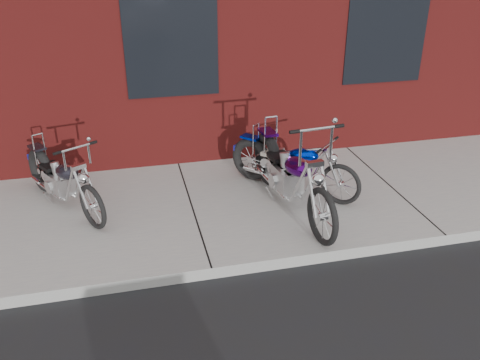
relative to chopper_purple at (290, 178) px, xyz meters
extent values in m
plane|color=black|center=(-1.31, -1.16, -0.60)|extent=(120.00, 120.00, 0.00)
cube|color=#999998|center=(-1.31, 0.34, -0.53)|extent=(22.00, 3.00, 0.15)
torus|color=black|center=(-0.07, 0.63, -0.05)|extent=(0.24, 0.81, 0.80)
torus|color=black|center=(0.11, -1.10, -0.09)|extent=(0.15, 0.72, 0.72)
cube|color=#9F9F9F|center=(0.01, -0.07, -0.06)|extent=(0.35, 0.47, 0.33)
ellipsoid|color=#3B055A|center=(0.04, -0.38, 0.26)|extent=(0.35, 0.64, 0.34)
cube|color=black|center=(-0.02, 0.22, 0.16)|extent=(0.30, 0.34, 0.07)
cylinder|color=silver|center=(0.10, -0.96, 0.20)|extent=(0.08, 0.32, 0.60)
cylinder|color=silver|center=(0.08, -0.82, 0.93)|extent=(0.61, 0.10, 0.03)
cylinder|color=silver|center=(-0.06, 0.55, 0.37)|extent=(0.03, 0.03, 0.53)
cylinder|color=silver|center=(0.11, 0.18, -0.21)|extent=(0.16, 1.00, 0.05)
torus|color=black|center=(-0.19, 0.90, -0.12)|extent=(0.55, 0.58, 0.67)
torus|color=black|center=(0.81, -0.16, -0.15)|extent=(0.46, 0.48, 0.60)
cube|color=#9F9F9F|center=(0.22, 0.46, -0.13)|extent=(0.44, 0.45, 0.28)
ellipsoid|color=#001EBD|center=(0.40, 0.28, 0.14)|extent=(0.52, 0.54, 0.28)
cube|color=beige|center=(0.05, 0.64, 0.06)|extent=(0.34, 0.34, 0.06)
cylinder|color=silver|center=(0.73, -0.08, 0.09)|extent=(0.21, 0.22, 0.50)
cylinder|color=silver|center=(0.65, 0.01, 0.39)|extent=(0.39, 0.37, 0.03)
cylinder|color=silver|center=(-0.14, 0.84, 0.23)|extent=(0.03, 0.03, 0.44)
cylinder|color=silver|center=(0.16, 0.69, -0.25)|extent=(0.60, 0.64, 0.04)
torus|color=black|center=(-3.27, 1.20, -0.12)|extent=(0.45, 0.64, 0.67)
torus|color=black|center=(-2.53, -0.05, -0.15)|extent=(0.36, 0.55, 0.60)
cube|color=#9F9F9F|center=(-2.97, 0.69, -0.13)|extent=(0.41, 0.45, 0.28)
ellipsoid|color=black|center=(-2.84, 0.47, 0.14)|extent=(0.47, 0.56, 0.28)
cube|color=black|center=(-3.09, 0.90, 0.06)|extent=(0.32, 0.34, 0.06)
cylinder|color=silver|center=(-2.59, 0.05, 0.09)|extent=(0.17, 0.25, 0.50)
cylinder|color=silver|center=(-2.65, 0.15, 0.59)|extent=(0.45, 0.28, 0.03)
cylinder|color=silver|center=(-3.23, 1.14, 0.23)|extent=(0.03, 0.03, 0.44)
cylinder|color=silver|center=(-2.98, 0.92, -0.25)|extent=(0.46, 0.74, 0.04)
camera|label=1|loc=(-2.10, -5.84, 2.96)|focal=38.00mm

